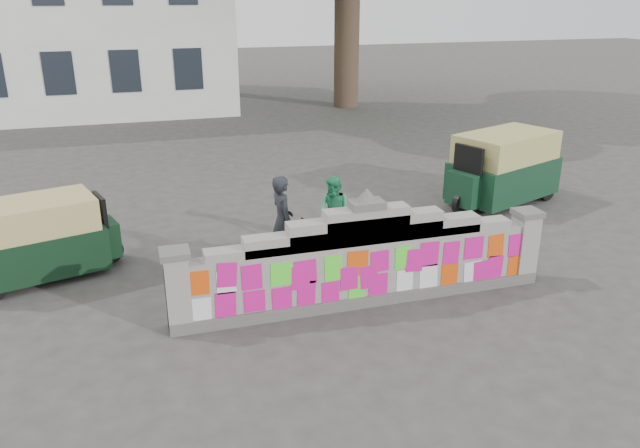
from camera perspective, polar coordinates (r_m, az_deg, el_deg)
The scene contains 8 objects.
ground at distance 10.57m, azimuth 4.03°, elevation -7.16°, with size 100.00×100.00×0.00m, color #383533.
parapet_wall at distance 10.24m, azimuth 4.14°, elevation -3.46°, with size 6.48×0.44×2.01m.
building at distance 30.91m, azimuth -24.88°, elevation 17.12°, with size 16.00×10.00×8.90m.
cyclist_bike at distance 11.30m, azimuth -3.39°, elevation -2.50°, with size 0.65×1.86×0.98m, color black.
cyclist_rider at distance 11.17m, azimuth -3.42°, elevation -0.90°, with size 0.60×0.40×1.66m, color black.
pedestrian at distance 12.52m, azimuth 1.34°, elevation 1.06°, with size 0.71×0.55×1.47m, color #28965F.
rickshaw_left at distance 12.23m, azimuth -24.28°, elevation -1.18°, with size 2.73×1.82×1.47m.
rickshaw_right at distance 15.78m, azimuth 16.32°, elevation 5.00°, with size 3.22×2.32×1.73m.
Camera 1 is at (-3.45, -8.71, 4.91)m, focal length 35.00 mm.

